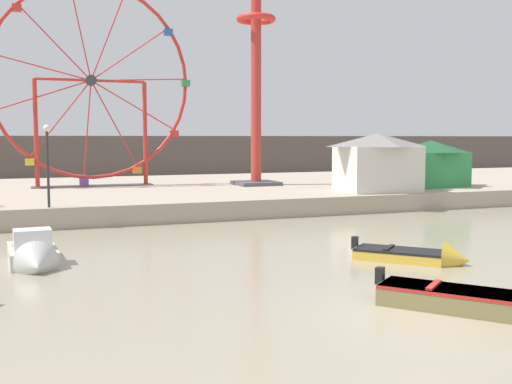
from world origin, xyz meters
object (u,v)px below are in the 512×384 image
motorboat_olive_wood (482,302)px  promenade_lamp_near (47,153)px  ferris_wheel_red_frame (91,84)px  drop_tower_red_tower (256,72)px  motorboat_mustard_yellow (421,256)px  motorboat_pale_grey (34,255)px  carnival_booth_green_kiosk (431,162)px  carnival_booth_white_ticket (377,161)px

motorboat_olive_wood → promenade_lamp_near: size_ratio=1.09×
ferris_wheel_red_frame → drop_tower_red_tower: size_ratio=0.87×
motorboat_mustard_yellow → promenade_lamp_near: (-11.42, 12.59, 3.29)m
motorboat_pale_grey → motorboat_mustard_yellow: 12.96m
motorboat_pale_grey → carnival_booth_green_kiosk: 27.89m
motorboat_olive_wood → motorboat_mustard_yellow: 6.02m
drop_tower_red_tower → carnival_booth_white_ticket: 10.54m
ferris_wheel_red_frame → motorboat_olive_wood: bearing=-79.1°
drop_tower_red_tower → promenade_lamp_near: size_ratio=4.03×
drop_tower_red_tower → carnival_booth_green_kiosk: 13.07m
motorboat_olive_wood → drop_tower_red_tower: (4.74, 27.25, 8.31)m
motorboat_mustard_yellow → promenade_lamp_near: 17.31m
motorboat_olive_wood → carnival_booth_white_ticket: bearing=115.0°
drop_tower_red_tower → motorboat_olive_wood: bearing=-99.9°
motorboat_mustard_yellow → drop_tower_red_tower: size_ratio=0.24×
drop_tower_red_tower → carnival_booth_green_kiosk: size_ratio=3.16×
motorboat_pale_grey → carnival_booth_white_ticket: size_ratio=0.80×
promenade_lamp_near → carnival_booth_green_kiosk: bearing=8.8°
ferris_wheel_red_frame → promenade_lamp_near: (-3.31, -11.83, -4.23)m
motorboat_olive_wood → motorboat_pale_grey: (-9.94, 9.67, 0.08)m
ferris_wheel_red_frame → carnival_booth_green_kiosk: bearing=-21.3°
ferris_wheel_red_frame → carnival_booth_white_ticket: (15.50, -9.99, -4.92)m
motorboat_mustard_yellow → ferris_wheel_red_frame: bearing=155.4°
drop_tower_red_tower → carnival_booth_green_kiosk: drop_tower_red_tower is taller
motorboat_mustard_yellow → ferris_wheel_red_frame: ferris_wheel_red_frame is taller
motorboat_pale_grey → motorboat_mustard_yellow: motorboat_pale_grey is taller
carnival_booth_white_ticket → promenade_lamp_near: (-18.81, -1.85, 0.70)m
carnival_booth_green_kiosk → promenade_lamp_near: (-24.11, -3.74, 0.91)m
motorboat_olive_wood → motorboat_mustard_yellow: motorboat_olive_wood is taller
motorboat_olive_wood → motorboat_pale_grey: size_ratio=1.02×
motorboat_mustard_yellow → promenade_lamp_near: promenade_lamp_near is taller
motorboat_pale_grey → carnival_booth_green_kiosk: (24.98, 12.21, 2.23)m
motorboat_olive_wood → promenade_lamp_near: (-9.07, 18.14, 3.22)m
motorboat_mustard_yellow → carnival_booth_green_kiosk: 20.82m
motorboat_mustard_yellow → motorboat_olive_wood: bearing=-65.9°
motorboat_olive_wood → carnival_booth_white_ticket: (9.74, 19.99, 2.53)m
motorboat_pale_grey → ferris_wheel_red_frame: 22.00m
motorboat_pale_grey → motorboat_mustard_yellow: size_ratio=1.12×
carnival_booth_green_kiosk → promenade_lamp_near: bearing=-176.1°
ferris_wheel_red_frame → promenade_lamp_near: size_ratio=3.52×
carnival_booth_white_ticket → promenade_lamp_near: 18.91m
motorboat_mustard_yellow → ferris_wheel_red_frame: size_ratio=0.27×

